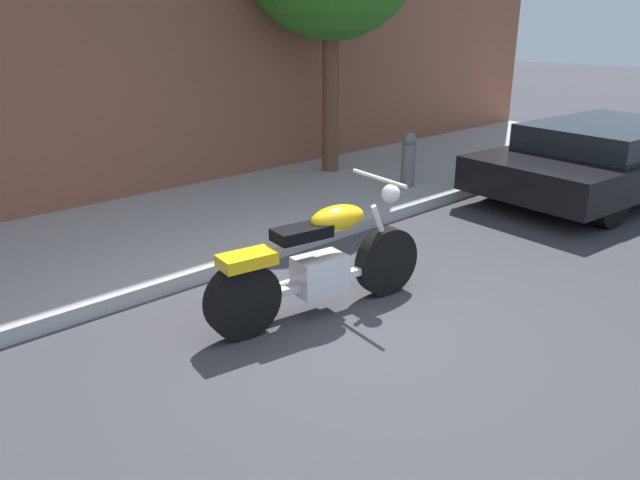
{
  "coord_description": "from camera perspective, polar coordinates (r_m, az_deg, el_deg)",
  "views": [
    {
      "loc": [
        -3.18,
        -3.1,
        2.43
      ],
      "look_at": [
        0.1,
        0.45,
        0.68
      ],
      "focal_mm": 34.71,
      "sensor_mm": 36.0,
      "label": 1
    }
  ],
  "objects": [
    {
      "name": "ground_plane",
      "position": [
        5.07,
        2.67,
        -8.76
      ],
      "size": [
        60.0,
        60.0,
        0.0
      ],
      "primitive_type": "plane",
      "color": "#38383D"
    },
    {
      "name": "sidewalk",
      "position": [
        7.36,
        -14.76,
        0.57
      ],
      "size": [
        19.69,
        2.84,
        0.14
      ],
      "primitive_type": "cube",
      "color": "#9F9F9F",
      "rests_on": "ground"
    },
    {
      "name": "motorcycle",
      "position": [
        5.23,
        -0.04,
        -2.29
      ],
      "size": [
        2.11,
        0.74,
        1.13
      ],
      "color": "black",
      "rests_on": "ground"
    },
    {
      "name": "parked_car_black",
      "position": [
        9.78,
        25.19,
        7.02
      ],
      "size": [
        4.62,
        2.28,
        1.03
      ],
      "color": "black",
      "rests_on": "ground"
    },
    {
      "name": "fire_hydrant",
      "position": [
        8.9,
        8.13,
        6.93
      ],
      "size": [
        0.2,
        0.2,
        0.91
      ],
      "color": "slate",
      "rests_on": "ground"
    }
  ]
}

